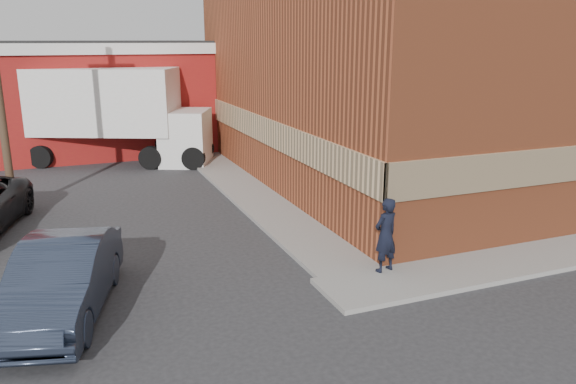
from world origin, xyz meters
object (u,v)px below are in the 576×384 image
object	(u,v)px
warehouse	(54,97)
box_truck	(119,109)
man	(386,235)
sedan	(61,279)
brick_building	(420,64)

from	to	relation	value
warehouse	box_truck	world-z (taller)	warehouse
warehouse	man	world-z (taller)	warehouse
sedan	box_truck	bearing A→B (deg)	94.86
brick_building	box_truck	xyz separation A→B (m)	(-11.71, 6.65, -2.14)
man	box_truck	xyz separation A→B (m)	(-4.61, 15.89, 1.49)
brick_building	sedan	world-z (taller)	brick_building
man	sedan	distance (m)	7.44
warehouse	box_truck	size ratio (longest dim) A/B	1.77
warehouse	box_truck	xyz separation A→B (m)	(2.78, -4.36, -0.27)
warehouse	sedan	distance (m)	19.60
brick_building	box_truck	size ratio (longest dim) A/B	1.98
man	warehouse	bearing A→B (deg)	-84.46
brick_building	man	world-z (taller)	brick_building
brick_building	box_truck	world-z (taller)	brick_building
sedan	box_truck	world-z (taller)	box_truck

